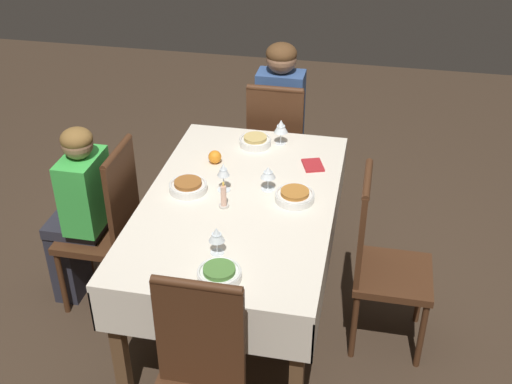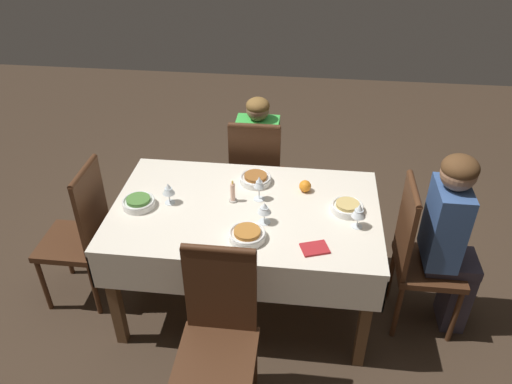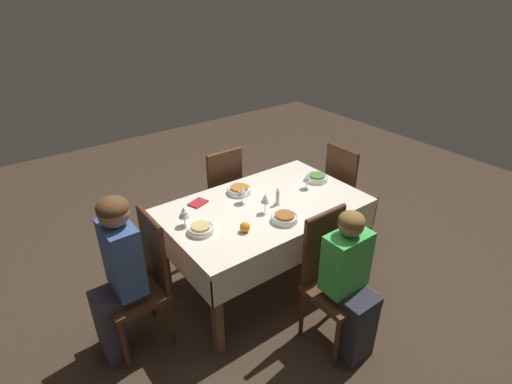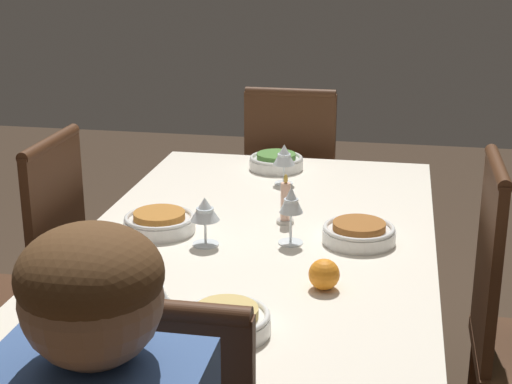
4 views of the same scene
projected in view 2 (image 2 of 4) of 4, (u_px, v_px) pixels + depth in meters
The scene contains 19 objects.
ground_plane at pixel (247, 300), 3.31m from camera, with size 8.00×8.00×0.00m, color #3D2D21.
dining_table at pixel (246, 220), 2.93m from camera, with size 1.55×0.95×0.76m.
chair_west at pixel (419, 253), 2.90m from camera, with size 0.39×0.38×0.99m.
chair_south at pixel (256, 175), 3.60m from camera, with size 0.38×0.39×0.99m.
chair_north at pixel (218, 332), 2.42m from camera, with size 0.38×0.39×0.99m.
chair_east at pixel (81, 231), 3.07m from camera, with size 0.39×0.38×0.99m.
person_adult_denim at pixel (451, 236), 2.81m from camera, with size 0.34×0.30×1.19m.
person_child_green at pixel (259, 156), 3.70m from camera, with size 0.30×0.33×1.08m.
bowl_west at pixel (347, 207), 2.84m from camera, with size 0.18×0.18×0.06m.
wine_glass_west at pixel (359, 211), 2.68m from camera, with size 0.08×0.08×0.15m.
bowl_south at pixel (256, 179), 3.09m from camera, with size 0.20×0.20×0.06m.
wine_glass_south at pixel (259, 183), 2.89m from camera, with size 0.07×0.07×0.16m.
bowl_north at pixel (247, 234), 2.64m from camera, with size 0.20×0.20×0.06m.
wine_glass_north at pixel (264, 209), 2.72m from camera, with size 0.08×0.08×0.13m.
bowl_east at pixel (139, 202), 2.88m from camera, with size 0.19×0.19×0.06m.
wine_glass_east at pixel (168, 189), 2.87m from camera, with size 0.07×0.07×0.14m.
candle_centerpiece at pixel (233, 194), 2.91m from camera, with size 0.05×0.05×0.15m.
orange_fruit at pixel (305, 186), 3.01m from camera, with size 0.07×0.07×0.07m, color orange.
napkin_red_folded at pixel (315, 248), 2.58m from camera, with size 0.16×0.14×0.01m.
Camera 2 is at (-0.33, 2.30, 2.46)m, focal length 35.00 mm.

